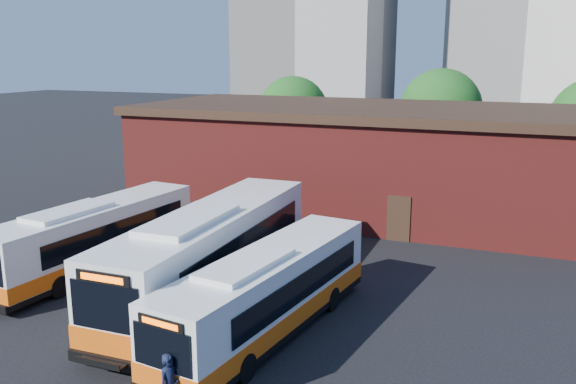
% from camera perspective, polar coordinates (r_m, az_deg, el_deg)
% --- Properties ---
extents(ground, '(220.00, 220.00, 0.00)m').
position_cam_1_polar(ground, '(20.92, -6.57, -14.37)').
color(ground, black).
extents(bus_west, '(3.50, 11.61, 3.12)m').
position_cam_1_polar(bus_west, '(28.59, -17.65, -4.25)').
color(bus_west, white).
rests_on(bus_west, ground).
extents(bus_midwest, '(3.09, 13.79, 3.74)m').
position_cam_1_polar(bus_midwest, '(24.34, -7.21, -6.02)').
color(bus_midwest, white).
rests_on(bus_midwest, ground).
extents(bus_mideast, '(3.74, 11.44, 3.07)m').
position_cam_1_polar(bus_mideast, '(21.22, -1.91, -9.72)').
color(bus_mideast, white).
rests_on(bus_mideast, ground).
extents(depot_building, '(28.60, 12.60, 6.40)m').
position_cam_1_polar(depot_building, '(37.88, 7.89, 3.23)').
color(depot_building, maroon).
rests_on(depot_building, ground).
extents(tree_west, '(6.00, 6.00, 7.65)m').
position_cam_1_polar(tree_west, '(52.11, 0.47, 7.51)').
color(tree_west, '#382314').
rests_on(tree_west, ground).
extents(tree_mid, '(6.56, 6.56, 8.36)m').
position_cam_1_polar(tree_mid, '(50.93, 14.09, 7.50)').
color(tree_mid, '#382314').
rests_on(tree_mid, ground).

